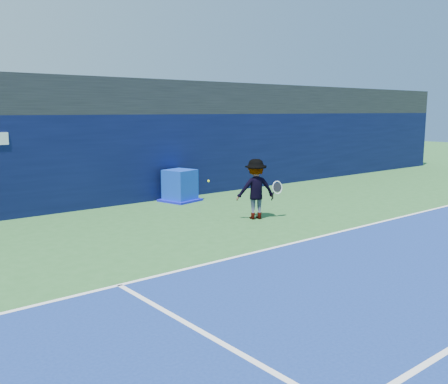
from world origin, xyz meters
The scene contains 7 objects.
ground centered at (0.00, 0.00, 0.00)m, with size 80.00×80.00×0.00m, color #2B5F2B.
baseline centered at (0.00, 3.00, 0.01)m, with size 24.00×0.10×0.01m, color white.
stadium_band centered at (0.00, 11.50, 3.60)m, with size 36.00×3.00×1.20m, color black.
back_wall_assembly centered at (0.00, 10.50, 1.50)m, with size 36.00×1.03×3.00m.
equipment_cart centered at (0.69, 9.39, 0.50)m, with size 1.38×1.38×1.10m.
tennis_player centered at (0.77, 5.61, 0.88)m, with size 1.40×1.07×1.75m.
tennis_ball centered at (-0.72, 5.91, 1.21)m, with size 0.06×0.06×0.06m.
Camera 1 is at (-8.99, -4.88, 3.13)m, focal length 40.00 mm.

